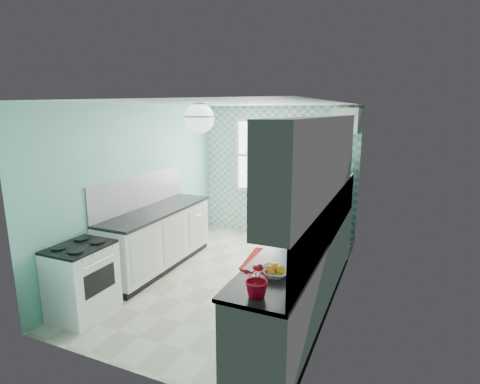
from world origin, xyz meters
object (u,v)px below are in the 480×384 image
at_px(stove, 82,279).
at_px(sink, 325,214).
at_px(microwave, 334,158).
at_px(ceiling_light, 199,118).
at_px(fridge, 331,208).
at_px(potted_plant, 258,278).
at_px(fruit_bowl, 275,272).

height_order(stove, sink, sink).
xyz_separation_m(sink, microwave, (-0.09, 1.06, 0.69)).
xyz_separation_m(ceiling_light, fridge, (1.11, 2.58, -1.58)).
bearing_deg(fridge, ceiling_light, -117.28).
bearing_deg(ceiling_light, potted_plant, -45.50).
bearing_deg(fruit_bowl, stove, 179.71).
height_order(ceiling_light, stove, ceiling_light).
relative_size(fruit_bowl, potted_plant, 0.90).
bearing_deg(stove, sink, 45.43).
relative_size(fridge, microwave, 3.14).
relative_size(stove, microwave, 1.79).
height_order(ceiling_light, sink, ceiling_light).
bearing_deg(potted_plant, fridge, 91.36).
distance_m(fruit_bowl, microwave, 3.44).
height_order(potted_plant, microwave, microwave).
distance_m(sink, microwave, 1.27).
bearing_deg(microwave, fridge, 52.21).
bearing_deg(microwave, potted_plant, 88.96).
distance_m(ceiling_light, stove, 2.36).
relative_size(fridge, fruit_bowl, 5.29).
xyz_separation_m(fridge, potted_plant, (0.09, -3.80, 0.35)).
relative_size(ceiling_light, stove, 0.41).
height_order(sink, potted_plant, sink).
distance_m(ceiling_light, fruit_bowl, 1.97).
bearing_deg(sink, ceiling_light, -130.39).
distance_m(stove, sink, 3.37).
distance_m(stove, fruit_bowl, 2.46).
xyz_separation_m(fruit_bowl, potted_plant, (0.00, -0.42, 0.12)).
relative_size(fruit_bowl, microwave, 0.59).
height_order(fridge, stove, fridge).
xyz_separation_m(stove, sink, (2.40, 2.31, 0.48)).
relative_size(stove, fruit_bowl, 3.01).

